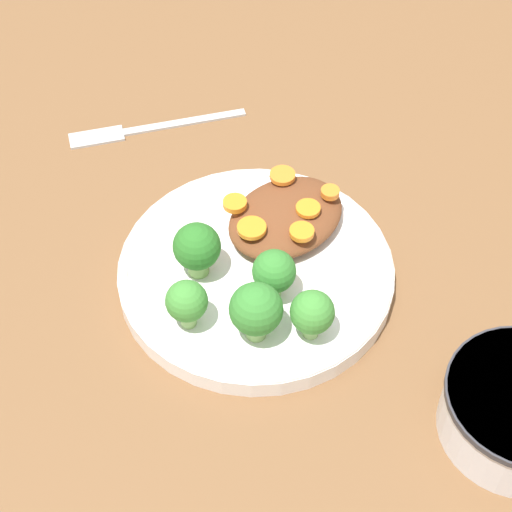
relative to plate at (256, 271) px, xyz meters
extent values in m
plane|color=brown|center=(0.00, 0.00, -0.01)|extent=(4.00, 4.00, 0.00)
cylinder|color=white|center=(0.00, 0.00, 0.00)|extent=(0.26, 0.26, 0.02)
torus|color=white|center=(0.00, 0.00, 0.01)|extent=(0.26, 0.26, 0.01)
ellipsoid|color=brown|center=(-0.06, -0.02, 0.02)|extent=(0.12, 0.09, 0.03)
cylinder|color=#7FA85B|center=(0.01, 0.03, 0.02)|extent=(0.01, 0.01, 0.02)
sphere|color=#337A2D|center=(0.01, 0.03, 0.04)|extent=(0.04, 0.04, 0.04)
cylinder|color=#759E51|center=(0.04, -0.03, 0.02)|extent=(0.02, 0.02, 0.02)
sphere|color=#286B23|center=(0.04, -0.03, 0.04)|extent=(0.04, 0.04, 0.04)
cylinder|color=#7FA85B|center=(0.09, 0.01, 0.02)|extent=(0.01, 0.01, 0.02)
sphere|color=#3D8433|center=(0.09, 0.01, 0.04)|extent=(0.04, 0.04, 0.04)
cylinder|color=#7FA85B|center=(0.02, 0.09, 0.02)|extent=(0.01, 0.01, 0.02)
sphere|color=#3D8433|center=(0.02, 0.09, 0.04)|extent=(0.04, 0.04, 0.04)
cylinder|color=#7FA85B|center=(0.05, 0.06, 0.02)|extent=(0.02, 0.02, 0.02)
sphere|color=#337A2D|center=(0.05, 0.06, 0.04)|extent=(0.05, 0.05, 0.05)
cylinder|color=orange|center=(-0.01, -0.02, 0.04)|extent=(0.03, 0.03, 0.00)
cylinder|color=orange|center=(-0.08, -0.05, 0.04)|extent=(0.03, 0.03, 0.00)
cylinder|color=orange|center=(-0.04, 0.02, 0.04)|extent=(0.02, 0.02, 0.01)
cylinder|color=orange|center=(-0.07, 0.00, 0.04)|extent=(0.02, 0.02, 0.00)
cylinder|color=orange|center=(-0.02, -0.05, 0.04)|extent=(0.02, 0.02, 0.01)
cylinder|color=orange|center=(-0.10, 0.00, 0.04)|extent=(0.02, 0.02, 0.01)
cube|color=#B8B8B8|center=(-0.10, -0.22, -0.01)|extent=(0.13, 0.08, 0.01)
cube|color=#B8B8B8|center=(-0.01, -0.27, -0.01)|extent=(0.06, 0.05, 0.01)
camera|label=1|loc=(0.35, 0.37, 0.62)|focal=60.00mm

